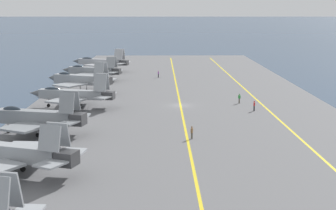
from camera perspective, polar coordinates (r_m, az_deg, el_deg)
ground_plane at (r=94.28m, az=1.38°, el=-0.29°), size 2000.00×2000.00×0.00m
carrier_deck at (r=94.25m, az=1.39°, el=-0.17°), size 198.49×55.13×0.40m
deck_stripe_foul_line at (r=96.00m, az=10.47°, el=-0.02°), size 178.63×2.72×0.01m
deck_stripe_centerline at (r=94.21m, az=1.39°, el=-0.05°), size 178.64×0.36×0.01m
parked_jet_second at (r=57.82m, az=-17.33°, el=-5.04°), size 13.66×17.01×6.01m
parked_jet_third at (r=74.57m, az=-14.42°, el=-1.32°), size 13.08×15.20×6.36m
parked_jet_fourth at (r=92.92m, az=-10.43°, el=1.16°), size 12.96×15.86×6.31m
parked_jet_fifth at (r=109.52m, az=-9.75°, el=2.80°), size 13.72×15.21×6.61m
parked_jet_sixth at (r=127.51m, az=-8.39°, el=3.78°), size 13.29×15.23×5.90m
parked_jet_seventh at (r=145.18m, az=-7.42°, el=4.75°), size 12.14×16.83×6.40m
crew_red_vest at (r=90.26m, az=9.53°, el=-0.05°), size 0.40×0.30×1.77m
crew_brown_vest at (r=70.29m, az=2.66°, el=-3.00°), size 0.44×0.35×1.78m
crew_purple_vest at (r=131.54m, az=-1.08°, el=3.48°), size 0.38×0.26×1.76m
crew_green_vest at (r=96.97m, az=7.91°, el=0.77°), size 0.45×0.45×1.84m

